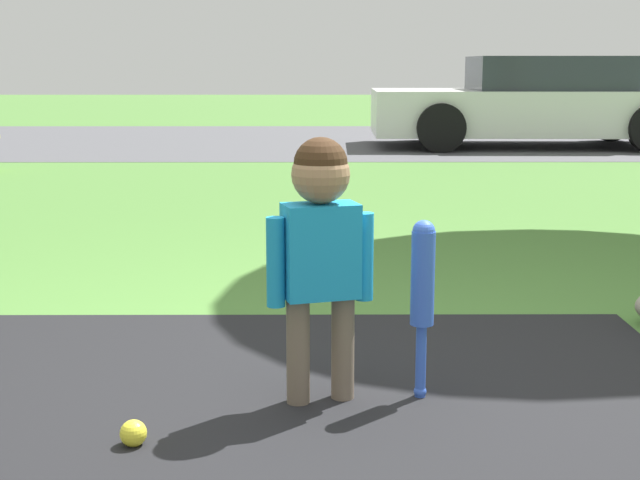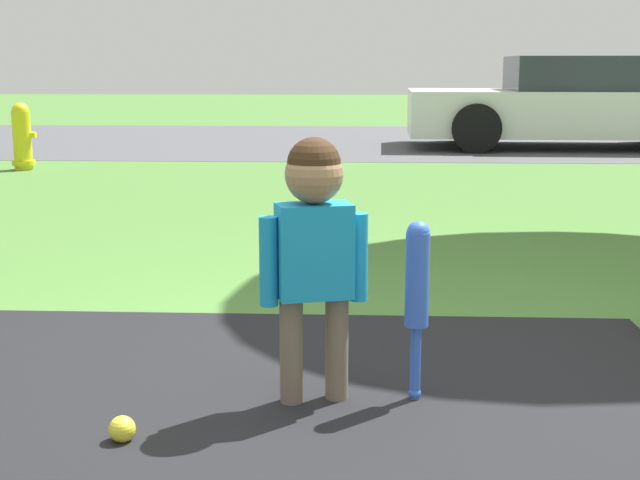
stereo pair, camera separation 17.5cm
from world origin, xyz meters
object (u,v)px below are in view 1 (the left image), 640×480
at_px(child, 321,233).
at_px(parked_car, 536,104).
at_px(baseball_bat, 423,285).
at_px(sports_ball, 133,433).

bearing_deg(child, parked_car, 56.52).
xyz_separation_m(baseball_bat, parked_car, (2.66, 9.38, 0.19)).
bearing_deg(sports_ball, parked_car, 69.96).
bearing_deg(baseball_bat, child, -175.16).
height_order(child, sports_ball, child).
distance_m(baseball_bat, sports_ball, 1.05).
distance_m(child, parked_car, 9.88).
height_order(baseball_bat, sports_ball, baseball_bat).
xyz_separation_m(child, baseball_bat, (0.34, 0.03, -0.18)).
height_order(child, baseball_bat, child).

